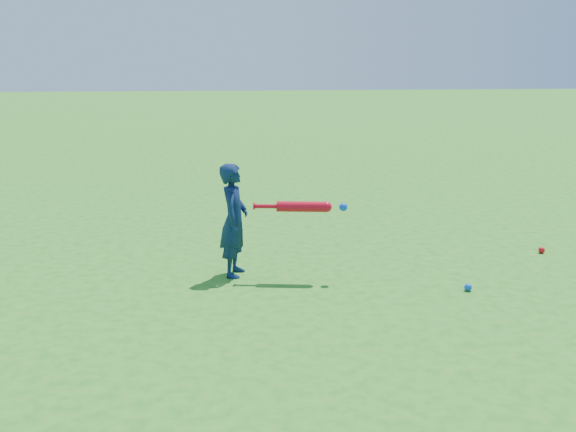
# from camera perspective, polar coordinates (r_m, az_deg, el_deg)

# --- Properties ---
(ground) EXTENTS (80.00, 80.00, 0.00)m
(ground) POSITION_cam_1_polar(r_m,az_deg,el_deg) (6.39, -5.72, -4.34)
(ground) COLOR #25741B
(ground) RESTS_ON ground
(child) EXTENTS (0.34, 0.44, 1.06)m
(child) POSITION_cam_1_polar(r_m,az_deg,el_deg) (5.94, -4.82, -0.38)
(child) COLOR #0E1E44
(child) RESTS_ON ground
(ground_ball_red) EXTENTS (0.07, 0.07, 0.07)m
(ground_ball_red) POSITION_cam_1_polar(r_m,az_deg,el_deg) (7.24, 21.62, -2.84)
(ground_ball_red) COLOR red
(ground_ball_red) RESTS_ON ground
(ground_ball_blue) EXTENTS (0.07, 0.07, 0.07)m
(ground_ball_blue) POSITION_cam_1_polar(r_m,az_deg,el_deg) (5.86, 15.71, -6.12)
(ground_ball_blue) COLOR blue
(ground_ball_blue) RESTS_ON ground
(bat_swing) EXTENTS (0.85, 0.21, 0.10)m
(bat_swing) POSITION_cam_1_polar(r_m,az_deg,el_deg) (5.81, 1.60, 0.83)
(bat_swing) COLOR red
(bat_swing) RESTS_ON ground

